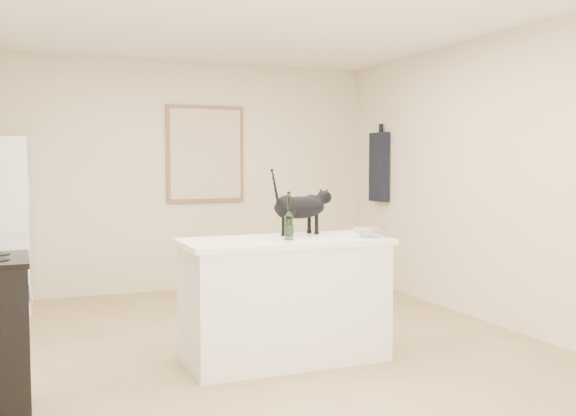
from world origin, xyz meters
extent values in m
plane|color=tan|center=(0.00, 0.00, 0.00)|extent=(5.50, 5.50, 0.00)
plane|color=white|center=(0.00, 0.00, 2.60)|extent=(5.50, 5.50, 0.00)
plane|color=beige|center=(0.00, 2.75, 1.30)|extent=(4.50, 0.00, 4.50)
plane|color=beige|center=(0.00, -2.75, 1.30)|extent=(4.50, 0.00, 4.50)
plane|color=beige|center=(2.25, 0.00, 1.30)|extent=(0.00, 5.50, 5.50)
cube|color=white|center=(0.10, -0.20, 0.43)|extent=(1.44, 0.67, 0.86)
cube|color=white|center=(0.10, -0.20, 0.88)|extent=(1.50, 0.70, 0.04)
cube|color=brown|center=(0.30, 2.72, 1.55)|extent=(0.90, 0.03, 1.10)
cube|color=beige|center=(0.30, 2.70, 1.55)|extent=(0.82, 0.00, 1.02)
cube|color=black|center=(2.19, 2.05, 1.40)|extent=(0.08, 0.34, 0.80)
cylinder|color=#275522|center=(0.10, -0.28, 1.05)|extent=(0.07, 0.07, 0.30)
imported|color=white|center=(0.73, -0.34, 0.93)|extent=(0.31, 0.31, 0.06)
cube|color=silver|center=(-1.60, 2.34, 1.22)|extent=(0.02, 0.16, 0.20)
camera|label=1|loc=(-1.68, -4.63, 1.46)|focal=41.05mm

